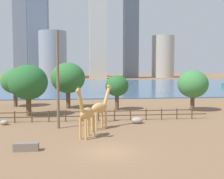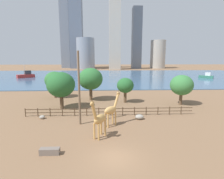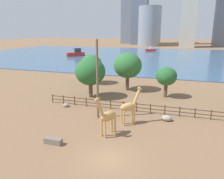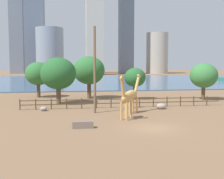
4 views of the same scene
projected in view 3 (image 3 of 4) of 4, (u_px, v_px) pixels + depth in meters
name	position (u px, v px, depth m)	size (l,w,h in m)	color
ground_plane	(168.00, 57.00, 92.44)	(400.00, 400.00, 0.00)	brown
harbor_water	(167.00, 57.00, 89.65)	(180.00, 86.00, 0.20)	#3D6084
giraffe_tall	(129.00, 107.00, 25.44)	(2.51, 2.33, 4.55)	tan
giraffe_companion	(107.00, 116.00, 22.50)	(1.91, 2.67, 4.64)	tan
utility_pole	(97.00, 80.00, 26.52)	(0.28, 0.28, 9.75)	brown
boulder_near_fence	(167.00, 118.00, 26.73)	(1.27, 0.94, 0.70)	gray
boulder_by_pole	(66.00, 105.00, 31.64)	(0.81, 0.70, 0.53)	gray
feeding_trough	(53.00, 141.00, 21.26)	(1.80, 0.60, 0.60)	#72665B
enclosure_fence	(133.00, 106.00, 29.75)	(26.12, 0.14, 1.30)	#4C3826
tree_center_broad	(166.00, 77.00, 35.47)	(3.36, 3.36, 5.03)	brown
tree_right_tall	(91.00, 64.00, 44.65)	(4.33, 4.33, 5.97)	brown
tree_left_small	(90.00, 72.00, 35.19)	(4.89, 4.89, 6.50)	brown
tree_right_small	(128.00, 66.00, 39.45)	(5.10, 5.10, 6.90)	brown
boat_sailboat	(151.00, 50.00, 114.52)	(5.63, 3.85, 4.77)	#B22D28
boat_tug	(76.00, 53.00, 92.56)	(7.50, 6.75, 6.71)	#B22D28
skyline_block_central	(223.00, 4.00, 142.50)	(8.32, 8.98, 54.87)	slate
skyline_tower_short	(150.00, 26.00, 152.92)	(15.82, 15.82, 26.87)	gray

